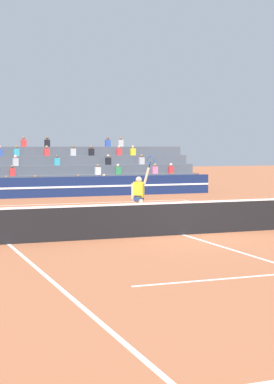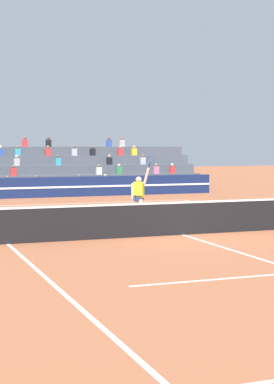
{
  "view_description": "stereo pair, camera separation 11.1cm",
  "coord_description": "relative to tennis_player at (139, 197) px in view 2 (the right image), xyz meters",
  "views": [
    {
      "loc": [
        -8.52,
        -18.3,
        2.82
      ],
      "look_at": [
        -0.09,
        3.88,
        1.1
      ],
      "focal_mm": 60.0,
      "sensor_mm": 36.0,
      "label": 1
    },
    {
      "loc": [
        -8.42,
        -18.34,
        2.82
      ],
      "look_at": [
        -0.09,
        3.88,
        1.1
      ],
      "focal_mm": 60.0,
      "sensor_mm": 36.0,
      "label": 2
    }
  ],
  "objects": [
    {
      "name": "bleacher_stand",
      "position": [
        0.3,
        16.65,
        0.03
      ],
      "size": [
        18.66,
        4.75,
        3.38
      ],
      "color": "#4C515B",
      "rests_on": "ground"
    },
    {
      "name": "tennis_player",
      "position": [
        0.0,
        0.0,
        0.0
      ],
      "size": [
        0.72,
        0.69,
        2.5
      ],
      "color": "beige",
      "rests_on": "ground"
    },
    {
      "name": "sponsor_banner_wall",
      "position": [
        0.3,
        12.85,
        -0.44
      ],
      "size": [
        18.0,
        0.26,
        1.1
      ],
      "color": "navy",
      "rests_on": "ground"
    },
    {
      "name": "tennis_net",
      "position": [
        0.3,
        -3.11,
        -0.44
      ],
      "size": [
        12.0,
        0.1,
        1.1
      ],
      "color": "slate",
      "rests_on": "ground"
    },
    {
      "name": "ground_plane",
      "position": [
        0.3,
        -3.11,
        -0.99
      ],
      "size": [
        120.0,
        120.0,
        0.0
      ],
      "primitive_type": "plane",
      "color": "#AD603D"
    },
    {
      "name": "tennis_ball",
      "position": [
        -1.17,
        0.67,
        -0.95
      ],
      "size": [
        0.07,
        0.07,
        0.07
      ],
      "primitive_type": "sphere",
      "color": "#C6DB33",
      "rests_on": "ground"
    },
    {
      "name": "court_lines",
      "position": [
        0.3,
        -3.11,
        -0.98
      ],
      "size": [
        11.1,
        23.9,
        0.01
      ],
      "color": "white",
      "rests_on": "ground"
    }
  ]
}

